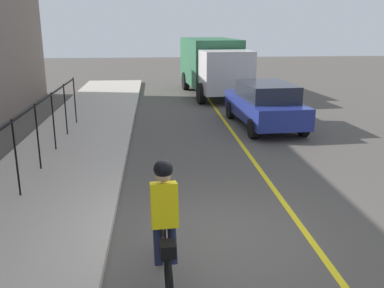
# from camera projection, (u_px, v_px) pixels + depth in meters

# --- Properties ---
(ground_plane) EXTENTS (80.00, 80.00, 0.00)m
(ground_plane) POSITION_uv_depth(u_px,v_px,m) (216.00, 237.00, 7.32)
(ground_plane) COLOR #4E4943
(lane_line_centre) EXTENTS (36.00, 0.12, 0.01)m
(lane_line_centre) POSITION_uv_depth(u_px,v_px,m) (306.00, 233.00, 7.45)
(lane_line_centre) COLOR yellow
(lane_line_centre) RESTS_ON ground
(sidewalk) EXTENTS (40.00, 3.20, 0.15)m
(sidewalk) POSITION_uv_depth(u_px,v_px,m) (13.00, 241.00, 7.01)
(sidewalk) COLOR #B8ACA0
(sidewalk) RESTS_ON ground
(cyclist_lead) EXTENTS (1.71, 0.39, 1.83)m
(cyclist_lead) POSITION_uv_depth(u_px,v_px,m) (164.00, 224.00, 5.79)
(cyclist_lead) COLOR black
(cyclist_lead) RESTS_ON ground
(patrol_sedan) EXTENTS (4.51, 2.16, 1.58)m
(patrol_sedan) POSITION_uv_depth(u_px,v_px,m) (265.00, 104.00, 14.86)
(patrol_sedan) COLOR navy
(patrol_sedan) RESTS_ON ground
(box_truck_background) EXTENTS (6.89, 3.02, 2.78)m
(box_truck_background) POSITION_uv_depth(u_px,v_px,m) (213.00, 64.00, 21.51)
(box_truck_background) COLOR #295E3D
(box_truck_background) RESTS_ON ground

